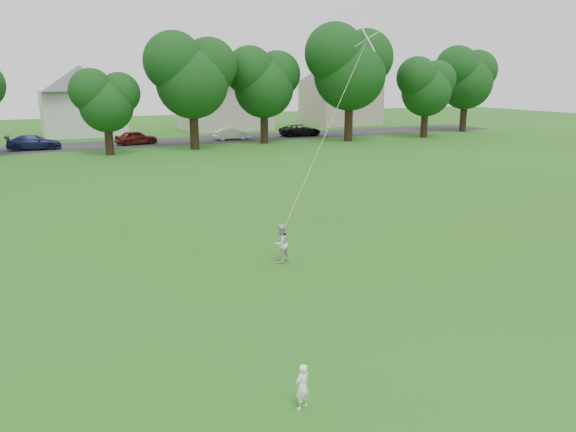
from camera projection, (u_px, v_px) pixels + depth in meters
name	position (u px, v px, depth m)	size (l,w,h in m)	color
ground	(327.00, 315.00, 15.03)	(160.00, 160.00, 0.00)	#295B14
street	(98.00, 145.00, 51.59)	(90.00, 7.00, 0.01)	#2D2D30
toddler	(302.00, 387.00, 10.69)	(0.34, 0.22, 0.93)	white
older_boy	(281.00, 244.00, 19.07)	(0.66, 0.51, 1.35)	silver
kite	(326.00, 134.00, 19.63)	(2.60, 1.22, 7.84)	white
tree_row	(169.00, 74.00, 47.12)	(82.21, 9.59, 11.38)	black
parked_cars	(64.00, 141.00, 49.29)	(53.85, 2.66, 1.30)	black
house_row	(90.00, 86.00, 59.45)	(76.30, 13.87, 10.48)	white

